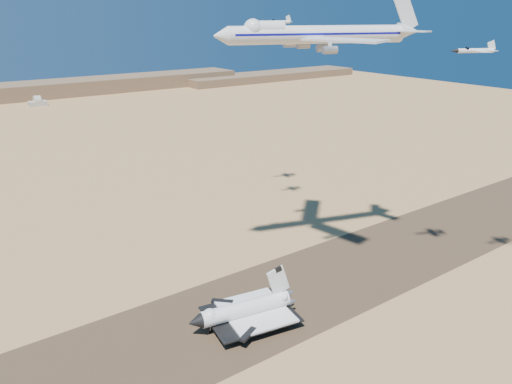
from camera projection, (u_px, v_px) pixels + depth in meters
ground at (258, 306)px, 177.83m from camera, size 1200.00×1200.00×0.00m
runway at (258, 306)px, 177.82m from camera, size 600.00×50.00×0.06m
ridgeline at (48, 92)px, 613.04m from camera, size 960.00×90.00×18.00m
shuttle at (245, 311)px, 166.31m from camera, size 38.07×27.55×18.72m
carrier_747 at (312, 34)px, 175.81m from camera, size 78.30×58.20×19.65m
crew_a at (269, 322)px, 167.19m from camera, size 0.54×0.73×1.85m
crew_b at (284, 325)px, 165.67m from camera, size 0.70×1.01×1.91m
crew_c at (285, 326)px, 164.97m from camera, size 1.16×0.96×1.76m
chase_jet_a at (475, 50)px, 166.29m from camera, size 15.60×10.02×4.08m
chase_jet_d at (278, 22)px, 219.16m from camera, size 14.35×7.96×3.59m
chase_jet_e at (272, 27)px, 246.15m from camera, size 15.84×9.22×4.03m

